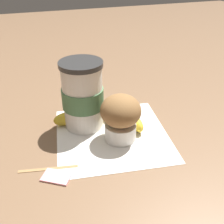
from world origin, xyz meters
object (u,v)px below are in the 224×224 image
(coffee_cup, at_px, (83,96))
(muffin, at_px, (121,116))
(banana, at_px, (102,117))
(sugar_packet, at_px, (56,176))

(coffee_cup, xyz_separation_m, muffin, (0.06, -0.08, -0.02))
(banana, bearing_deg, coffee_cup, 168.36)
(muffin, bearing_deg, coffee_cup, 128.13)
(banana, distance_m, sugar_packet, 0.19)
(sugar_packet, bearing_deg, coffee_cup, 58.79)
(coffee_cup, height_order, banana, coffee_cup)
(banana, bearing_deg, muffin, -73.35)
(banana, height_order, sugar_packet, banana)
(coffee_cup, relative_size, muffin, 1.51)
(muffin, height_order, sugar_packet, muffin)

